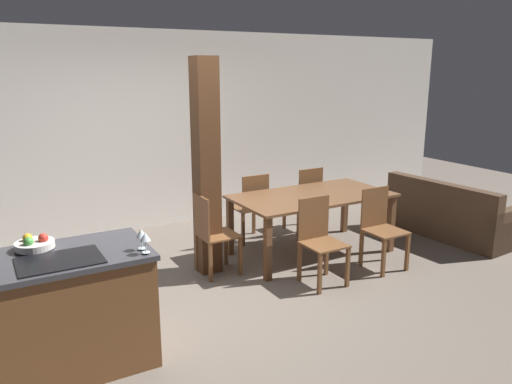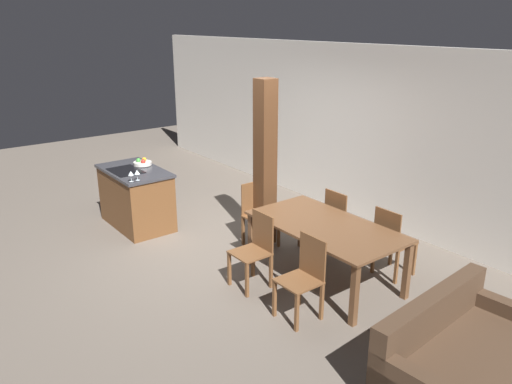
{
  "view_description": "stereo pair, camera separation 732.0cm",
  "coord_description": "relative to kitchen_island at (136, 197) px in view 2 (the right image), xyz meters",
  "views": [
    {
      "loc": [
        -1.88,
        -4.14,
        2.2
      ],
      "look_at": [
        0.6,
        0.2,
        0.95
      ],
      "focal_mm": 35.0,
      "sensor_mm": 36.0,
      "label": 1
    },
    {
      "loc": [
        5.37,
        -3.47,
        3.03
      ],
      "look_at": [
        0.6,
        0.2,
        0.95
      ],
      "focal_mm": 35.0,
      "sensor_mm": 36.0,
      "label": 2
    }
  ],
  "objects": [
    {
      "name": "wall_back",
      "position": [
        1.46,
        3.05,
        0.9
      ],
      "size": [
        11.2,
        0.08,
        2.7
      ],
      "color": "silver",
      "rests_on": "ground_plane"
    },
    {
      "name": "dining_chair_near_right",
      "position": [
        3.43,
        0.32,
        0.02
      ],
      "size": [
        0.4,
        0.4,
        0.9
      ],
      "color": "brown",
      "rests_on": "ground_plane"
    },
    {
      "name": "dining_chair_head_end",
      "position": [
        1.69,
        1.05,
        0.02
      ],
      "size": [
        0.4,
        0.4,
        0.9
      ],
      "rotation": [
        0.0,
        0.0,
        1.57
      ],
      "color": "brown",
      "rests_on": "ground_plane"
    },
    {
      "name": "dining_chair_near_left",
      "position": [
        2.58,
        0.32,
        0.02
      ],
      "size": [
        0.4,
        0.4,
        0.9
      ],
      "color": "brown",
      "rests_on": "ground_plane"
    },
    {
      "name": "dining_chair_far_right",
      "position": [
        3.43,
        1.78,
        0.02
      ],
      "size": [
        0.4,
        0.4,
        0.9
      ],
      "rotation": [
        0.0,
        0.0,
        3.14
      ],
      "color": "brown",
      "rests_on": "ground_plane"
    },
    {
      "name": "wine_glass_near",
      "position": [
        0.56,
        -0.29,
        0.57
      ],
      "size": [
        0.08,
        0.08,
        0.15
      ],
      "color": "silver",
      "rests_on": "kitchen_island"
    },
    {
      "name": "dining_table",
      "position": [
        3.0,
        1.05,
        0.19
      ],
      "size": [
        1.88,
        1.01,
        0.73
      ],
      "color": "brown",
      "rests_on": "ground_plane"
    },
    {
      "name": "fruit_bowl",
      "position": [
        -0.12,
        0.2,
        0.49
      ],
      "size": [
        0.28,
        0.28,
        0.11
      ],
      "color": "silver",
      "rests_on": "kitchen_island"
    },
    {
      "name": "couch",
      "position": [
        5.09,
        0.66,
        -0.2
      ],
      "size": [
        1.03,
        1.71,
        0.76
      ],
      "rotation": [
        0.0,
        0.0,
        1.64
      ],
      "color": "#473323",
      "rests_on": "ground_plane"
    },
    {
      "name": "kitchen_island",
      "position": [
        0.0,
        0.0,
        0.0
      ],
      "size": [
        1.28,
        0.74,
        0.91
      ],
      "color": "brown",
      "rests_on": "ground_plane"
    },
    {
      "name": "timber_post",
      "position": [
        1.7,
        1.17,
        0.71
      ],
      "size": [
        0.24,
        0.24,
        2.32
      ],
      "color": "#4C2D19",
      "rests_on": "ground_plane"
    },
    {
      "name": "wine_glass_middle",
      "position": [
        0.56,
        -0.2,
        0.57
      ],
      "size": [
        0.08,
        0.08,
        0.15
      ],
      "color": "silver",
      "rests_on": "kitchen_island"
    },
    {
      "name": "ground_plane",
      "position": [
        1.46,
        0.54,
        -0.45
      ],
      "size": [
        16.0,
        16.0,
        0.0
      ],
      "primitive_type": "plane",
      "color": "#665B51"
    },
    {
      "name": "dining_chair_far_left",
      "position": [
        2.58,
        1.78,
        0.02
      ],
      "size": [
        0.4,
        0.4,
        0.9
      ],
      "rotation": [
        0.0,
        0.0,
        3.14
      ],
      "color": "brown",
      "rests_on": "ground_plane"
    }
  ]
}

